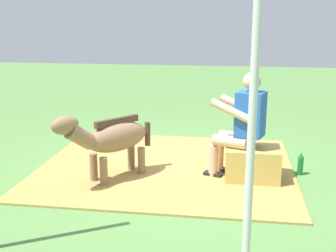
{
  "coord_description": "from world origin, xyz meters",
  "views": [
    {
      "loc": [
        -0.67,
        5.07,
        1.9
      ],
      "look_at": [
        0.13,
        -0.19,
        0.55
      ],
      "focal_mm": 46.59,
      "sensor_mm": 36.0,
      "label": 1
    }
  ],
  "objects_px": {
    "soda_bottle": "(300,164)",
    "pony_standing": "(111,138)",
    "person_seated": "(241,122)",
    "tent_pole_left": "(252,119)",
    "hay_bale": "(252,164)"
  },
  "relations": [
    {
      "from": "soda_bottle",
      "to": "pony_standing",
      "type": "bearing_deg",
      "value": 13.47
    },
    {
      "from": "person_seated",
      "to": "soda_bottle",
      "type": "height_order",
      "value": "person_seated"
    },
    {
      "from": "person_seated",
      "to": "soda_bottle",
      "type": "relative_size",
      "value": 4.47
    },
    {
      "from": "person_seated",
      "to": "tent_pole_left",
      "type": "height_order",
      "value": "tent_pole_left"
    },
    {
      "from": "person_seated",
      "to": "pony_standing",
      "type": "relative_size",
      "value": 1.12
    },
    {
      "from": "hay_bale",
      "to": "person_seated",
      "type": "height_order",
      "value": "person_seated"
    },
    {
      "from": "person_seated",
      "to": "soda_bottle",
      "type": "distance_m",
      "value": 0.96
    },
    {
      "from": "hay_bale",
      "to": "soda_bottle",
      "type": "distance_m",
      "value": 0.66
    },
    {
      "from": "person_seated",
      "to": "pony_standing",
      "type": "distance_m",
      "value": 1.52
    },
    {
      "from": "person_seated",
      "to": "soda_bottle",
      "type": "xyz_separation_m",
      "value": [
        -0.75,
        -0.25,
        -0.56
      ]
    },
    {
      "from": "pony_standing",
      "to": "hay_bale",
      "type": "bearing_deg",
      "value": -171.39
    },
    {
      "from": "person_seated",
      "to": "tent_pole_left",
      "type": "relative_size",
      "value": 0.53
    },
    {
      "from": "hay_bale",
      "to": "person_seated",
      "type": "relative_size",
      "value": 0.49
    },
    {
      "from": "pony_standing",
      "to": "soda_bottle",
      "type": "relative_size",
      "value": 3.98
    },
    {
      "from": "tent_pole_left",
      "to": "hay_bale",
      "type": "bearing_deg",
      "value": -93.32
    }
  ]
}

